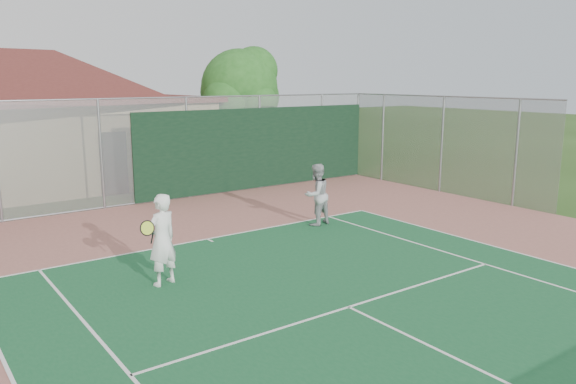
# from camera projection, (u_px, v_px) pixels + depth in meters

# --- Properties ---
(back_fence) EXTENTS (20.08, 0.11, 3.53)m
(back_fence) POSITION_uv_depth(u_px,v_px,m) (191.00, 150.00, 19.54)
(back_fence) COLOR gray
(back_fence) RESTS_ON ground
(side_fence_right) EXTENTS (0.08, 9.00, 3.50)m
(side_fence_right) POSITION_uv_depth(u_px,v_px,m) (442.00, 145.00, 20.51)
(side_fence_right) COLOR gray
(side_fence_right) RESTS_ON ground
(clubhouse) EXTENTS (14.52, 9.90, 6.16)m
(clubhouse) POSITION_uv_depth(u_px,v_px,m) (18.00, 105.00, 21.85)
(clubhouse) COLOR tan
(clubhouse) RESTS_ON ground
(tree) EXTENTS (3.94, 3.74, 5.50)m
(tree) POSITION_uv_depth(u_px,v_px,m) (241.00, 90.00, 24.38)
(tree) COLOR #382714
(tree) RESTS_ON ground
(player_white_front) EXTENTS (0.97, 0.72, 1.87)m
(player_white_front) POSITION_uv_depth(u_px,v_px,m) (162.00, 240.00, 11.22)
(player_white_front) COLOR white
(player_white_front) RESTS_ON ground
(player_grey_back) EXTENTS (0.94, 0.78, 1.75)m
(player_grey_back) POSITION_uv_depth(u_px,v_px,m) (316.00, 195.00, 15.88)
(player_grey_back) COLOR #A5A8AA
(player_grey_back) RESTS_ON ground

